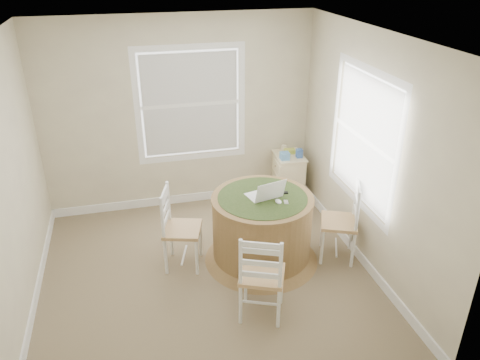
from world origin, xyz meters
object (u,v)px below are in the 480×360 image
object	(u,v)px
chair_left	(182,229)
chair_near	(262,274)
laptop	(265,194)
corner_chest	(288,177)
round_table	(262,226)
chair_right	(339,222)

from	to	relation	value
chair_left	chair_near	bearing A→B (deg)	-131.17
laptop	chair_near	bearing A→B (deg)	57.69
corner_chest	round_table	bearing A→B (deg)	-117.70
chair_left	corner_chest	distance (m)	2.08
chair_right	laptop	world-z (taller)	laptop
round_table	chair_left	bearing A→B (deg)	-175.04
chair_left	chair_near	world-z (taller)	same
chair_near	round_table	bearing A→B (deg)	-83.55
round_table	chair_right	world-z (taller)	chair_right
chair_left	chair_right	xyz separation A→B (m)	(1.77, -0.28, 0.00)
round_table	laptop	xyz separation A→B (m)	(0.03, 0.00, 0.41)
round_table	chair_near	world-z (taller)	chair_near
chair_right	laptop	bearing A→B (deg)	-78.13
chair_left	corner_chest	xyz separation A→B (m)	(1.68, 1.22, -0.13)
corner_chest	chair_near	bearing A→B (deg)	-112.44
chair_right	corner_chest	world-z (taller)	chair_right
round_table	chair_left	xyz separation A→B (m)	(-0.89, 0.11, 0.03)
chair_left	round_table	bearing A→B (deg)	-80.84
chair_left	laptop	bearing A→B (deg)	-80.49
round_table	chair_near	distance (m)	0.92
chair_near	chair_right	distance (m)	1.34
laptop	chair_right	bearing A→B (deg)	154.38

